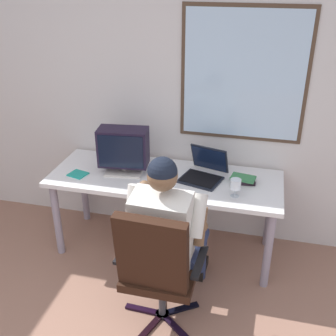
{
  "coord_description": "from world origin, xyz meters",
  "views": [
    {
      "loc": [
        0.97,
        -0.82,
        2.28
      ],
      "look_at": [
        0.36,
        1.66,
        1.0
      ],
      "focal_mm": 43.9,
      "sensor_mm": 36.0,
      "label": 1
    }
  ],
  "objects_px": {
    "office_chair": "(157,265)",
    "wine_glass": "(236,185)",
    "cd_case": "(78,174)",
    "desk": "(165,186)",
    "crt_monitor": "(123,148)",
    "laptop": "(205,170)",
    "book_stack": "(244,179)",
    "person_seated": "(168,230)"
  },
  "relations": [
    {
      "from": "office_chair",
      "to": "wine_glass",
      "type": "distance_m",
      "value": 0.85
    },
    {
      "from": "office_chair",
      "to": "cd_case",
      "type": "distance_m",
      "value": 1.16
    },
    {
      "from": "desk",
      "to": "crt_monitor",
      "type": "relative_size",
      "value": 4.47
    },
    {
      "from": "crt_monitor",
      "to": "laptop",
      "type": "bearing_deg",
      "value": 5.68
    },
    {
      "from": "desk",
      "to": "wine_glass",
      "type": "height_order",
      "value": "wine_glass"
    },
    {
      "from": "book_stack",
      "to": "cd_case",
      "type": "xyz_separation_m",
      "value": [
        -1.34,
        -0.19,
        -0.02
      ]
    },
    {
      "from": "cd_case",
      "to": "desk",
      "type": "bearing_deg",
      "value": 10.88
    },
    {
      "from": "office_chair",
      "to": "book_stack",
      "type": "height_order",
      "value": "office_chair"
    },
    {
      "from": "wine_glass",
      "to": "cd_case",
      "type": "distance_m",
      "value": 1.29
    },
    {
      "from": "laptop",
      "to": "cd_case",
      "type": "distance_m",
      "value": 1.04
    },
    {
      "from": "cd_case",
      "to": "book_stack",
      "type": "bearing_deg",
      "value": 8.24
    },
    {
      "from": "wine_glass",
      "to": "book_stack",
      "type": "relative_size",
      "value": 0.69
    },
    {
      "from": "crt_monitor",
      "to": "wine_glass",
      "type": "height_order",
      "value": "crt_monitor"
    },
    {
      "from": "desk",
      "to": "book_stack",
      "type": "relative_size",
      "value": 9.23
    },
    {
      "from": "wine_glass",
      "to": "crt_monitor",
      "type": "bearing_deg",
      "value": 168.68
    },
    {
      "from": "crt_monitor",
      "to": "cd_case",
      "type": "distance_m",
      "value": 0.44
    },
    {
      "from": "laptop",
      "to": "cd_case",
      "type": "bearing_deg",
      "value": -168.18
    },
    {
      "from": "office_chair",
      "to": "wine_glass",
      "type": "bearing_deg",
      "value": 59.16
    },
    {
      "from": "person_seated",
      "to": "book_stack",
      "type": "height_order",
      "value": "person_seated"
    },
    {
      "from": "desk",
      "to": "office_chair",
      "type": "distance_m",
      "value": 0.89
    },
    {
      "from": "crt_monitor",
      "to": "book_stack",
      "type": "relative_size",
      "value": 2.07
    },
    {
      "from": "office_chair",
      "to": "cd_case",
      "type": "relative_size",
      "value": 5.75
    },
    {
      "from": "person_seated",
      "to": "laptop",
      "type": "xyz_separation_m",
      "value": [
        0.14,
        0.69,
        0.14
      ]
    },
    {
      "from": "person_seated",
      "to": "crt_monitor",
      "type": "xyz_separation_m",
      "value": [
        -0.53,
        0.62,
        0.29
      ]
    },
    {
      "from": "book_stack",
      "to": "cd_case",
      "type": "height_order",
      "value": "book_stack"
    },
    {
      "from": "cd_case",
      "to": "office_chair",
      "type": "bearing_deg",
      "value": -40.1
    },
    {
      "from": "office_chair",
      "to": "person_seated",
      "type": "distance_m",
      "value": 0.28
    },
    {
      "from": "book_stack",
      "to": "person_seated",
      "type": "bearing_deg",
      "value": -124.12
    },
    {
      "from": "wine_glass",
      "to": "cd_case",
      "type": "relative_size",
      "value": 0.83
    },
    {
      "from": "crt_monitor",
      "to": "laptop",
      "type": "distance_m",
      "value": 0.68
    },
    {
      "from": "wine_glass",
      "to": "cd_case",
      "type": "xyz_separation_m",
      "value": [
        -1.29,
        0.04,
        -0.09
      ]
    },
    {
      "from": "person_seated",
      "to": "crt_monitor",
      "type": "distance_m",
      "value": 0.87
    },
    {
      "from": "office_chair",
      "to": "laptop",
      "type": "height_order",
      "value": "office_chair"
    },
    {
      "from": "desk",
      "to": "book_stack",
      "type": "distance_m",
      "value": 0.64
    },
    {
      "from": "person_seated",
      "to": "cd_case",
      "type": "relative_size",
      "value": 7.32
    },
    {
      "from": "person_seated",
      "to": "wine_glass",
      "type": "xyz_separation_m",
      "value": [
        0.41,
        0.44,
        0.17
      ]
    },
    {
      "from": "desk",
      "to": "person_seated",
      "type": "xyz_separation_m",
      "value": [
        0.18,
        -0.61,
        0.01
      ]
    },
    {
      "from": "laptop",
      "to": "wine_glass",
      "type": "relative_size",
      "value": 2.9
    },
    {
      "from": "office_chair",
      "to": "crt_monitor",
      "type": "distance_m",
      "value": 1.09
    },
    {
      "from": "laptop",
      "to": "wine_glass",
      "type": "xyz_separation_m",
      "value": [
        0.27,
        -0.25,
        0.03
      ]
    },
    {
      "from": "person_seated",
      "to": "cd_case",
      "type": "distance_m",
      "value": 1.01
    },
    {
      "from": "desk",
      "to": "book_stack",
      "type": "bearing_deg",
      "value": 5.25
    }
  ]
}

